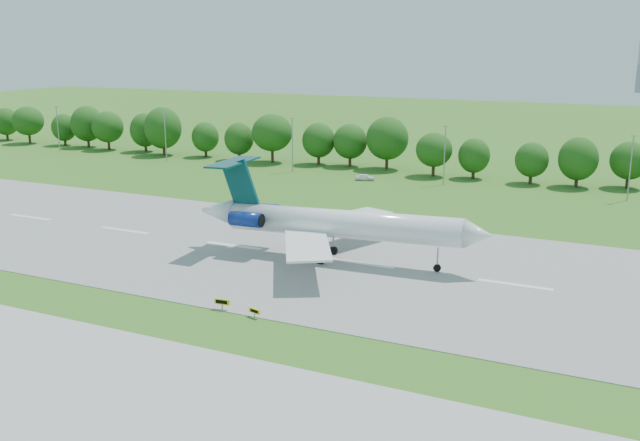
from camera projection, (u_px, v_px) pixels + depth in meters
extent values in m
plane|color=#326019|center=(117.00, 302.00, 81.07)|extent=(600.00, 600.00, 0.00)
cube|color=gray|center=(234.00, 246.00, 102.98)|extent=(400.00, 45.00, 0.08)
cylinder|color=#382314|center=(59.00, 139.00, 202.69)|extent=(0.70, 0.70, 3.60)
sphere|color=#194110|center=(58.00, 123.00, 201.61)|extent=(8.40, 8.40, 8.40)
cylinder|color=#382314|center=(174.00, 147.00, 186.13)|extent=(0.70, 0.70, 3.60)
sphere|color=#194110|center=(173.00, 131.00, 185.05)|extent=(8.40, 8.40, 8.40)
cylinder|color=#382314|center=(312.00, 158.00, 169.58)|extent=(0.70, 0.70, 3.60)
sphere|color=#194110|center=(312.00, 139.00, 168.50)|extent=(8.40, 8.40, 8.40)
cylinder|color=#382314|center=(479.00, 170.00, 153.02)|extent=(0.70, 0.70, 3.60)
sphere|color=#194110|center=(480.00, 150.00, 151.95)|extent=(8.40, 8.40, 8.40)
cylinder|color=gray|center=(58.00, 130.00, 188.75)|extent=(0.24, 0.24, 12.00)
cube|color=gray|center=(56.00, 106.00, 187.26)|extent=(0.90, 0.25, 0.18)
cylinder|color=gray|center=(165.00, 137.00, 174.27)|extent=(0.24, 0.24, 12.00)
cube|color=gray|center=(164.00, 112.00, 172.77)|extent=(0.90, 0.25, 0.18)
cylinder|color=gray|center=(292.00, 146.00, 159.78)|extent=(0.24, 0.24, 12.00)
cube|color=gray|center=(292.00, 118.00, 158.29)|extent=(0.90, 0.25, 0.18)
cylinder|color=gray|center=(444.00, 156.00, 145.30)|extent=(0.24, 0.24, 12.00)
cube|color=gray|center=(446.00, 126.00, 143.80)|extent=(0.90, 0.25, 0.18)
cylinder|color=gray|center=(630.00, 169.00, 130.81)|extent=(0.24, 0.24, 12.00)
cube|color=gray|center=(634.00, 136.00, 129.32)|extent=(0.90, 0.25, 0.18)
cylinder|color=white|center=(342.00, 224.00, 94.65)|extent=(32.58, 5.85, 4.36)
cone|color=white|center=(478.00, 235.00, 88.19)|extent=(3.75, 3.99, 3.83)
cone|color=white|center=(219.00, 211.00, 101.31)|extent=(5.47, 4.10, 3.87)
cube|color=white|center=(307.00, 245.00, 88.81)|extent=(11.46, 14.88, 0.37)
cube|color=white|center=(347.00, 218.00, 102.41)|extent=(10.12, 15.02, 0.37)
cube|color=#05383D|center=(241.00, 185.00, 99.00)|extent=(5.60, 0.90, 7.31)
cube|color=#05383D|center=(233.00, 162.00, 98.63)|extent=(4.10, 10.44, 0.30)
cylinder|color=navy|center=(246.00, 219.00, 96.71)|extent=(4.69, 2.34, 2.13)
cylinder|color=navy|center=(264.00, 210.00, 101.76)|extent=(4.69, 2.34, 2.13)
cylinder|color=gray|center=(438.00, 258.00, 90.83)|extent=(0.22, 0.22, 2.71)
cylinder|color=black|center=(437.00, 268.00, 91.16)|extent=(0.99, 0.39, 0.97)
cylinder|color=gray|center=(321.00, 250.00, 94.07)|extent=(0.26, 0.26, 2.71)
cylinder|color=black|center=(321.00, 260.00, 94.40)|extent=(1.21, 0.56, 1.19)
cylinder|color=gray|center=(333.00, 241.00, 98.35)|extent=(0.26, 0.26, 2.71)
cylinder|color=black|center=(333.00, 251.00, 98.68)|extent=(1.21, 0.56, 1.19)
cube|color=gray|center=(255.00, 315.00, 76.25)|extent=(0.11, 0.11, 0.65)
cube|color=yellow|center=(254.00, 311.00, 76.14)|extent=(1.48, 0.53, 0.51)
cube|color=black|center=(254.00, 311.00, 76.06)|extent=(1.09, 0.29, 0.33)
cube|color=gray|center=(222.00, 307.00, 78.45)|extent=(0.13, 0.13, 0.79)
cube|color=yellow|center=(222.00, 302.00, 78.31)|extent=(1.82, 0.41, 0.62)
cube|color=black|center=(222.00, 302.00, 78.20)|extent=(1.35, 0.18, 0.40)
imported|color=silver|center=(233.00, 162.00, 170.08)|extent=(4.17, 1.47, 1.37)
imported|color=white|center=(365.00, 177.00, 151.47)|extent=(4.31, 2.68, 1.37)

